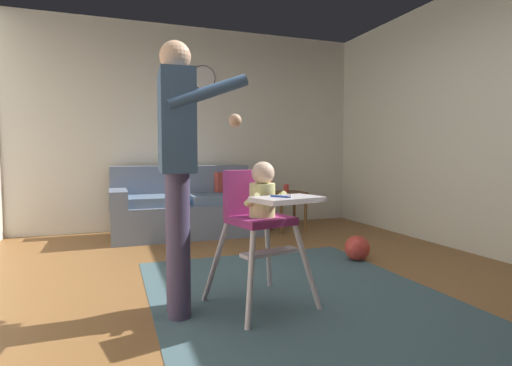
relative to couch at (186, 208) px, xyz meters
The scene contains 11 objects.
ground 2.52m from the couch, 84.65° to the right, with size 6.29×7.53×0.10m, color brown.
wall_far 1.18m from the couch, 65.97° to the left, with size 5.49×0.06×2.73m, color silver.
wall_right 3.55m from the couch, 39.85° to the right, with size 0.06×6.53×2.73m, color silver.
area_rug 2.54m from the couch, 81.84° to the right, with size 2.02×2.49×0.01m, color #435E66.
couch is the anchor object (origin of this frame).
high_chair 2.61m from the couch, 88.90° to the right, with size 0.73×0.82×0.97m.
adult_standing 2.67m from the couch, 100.79° to the right, with size 0.51×0.51×1.69m.
toy_ball 2.26m from the couch, 54.15° to the right, with size 0.24×0.24×0.24m, color #D13D33.
side_table 1.33m from the couch, 10.66° to the right, with size 0.40×0.40×0.52m.
sippy_cup 1.32m from the couch, 10.89° to the right, with size 0.07×0.07×0.10m, color #D13D33.
wall_clock 1.82m from the couch, 54.12° to the left, with size 0.33×0.04×0.33m.
Camera 1 is at (-1.10, -2.58, 1.01)m, focal length 28.32 mm.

